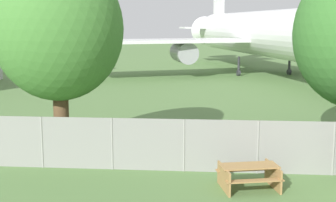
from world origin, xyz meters
TOP-DOWN VIEW (x-y plane):
  - perimeter_fence at (0.00, 10.66)m, footprint 56.07×0.07m
  - airplane at (6.81, 41.09)m, footprint 38.39×47.33m
  - picnic_bench_open_grass at (2.12, 9.10)m, footprint 2.08×1.77m
  - tree_near_hangar at (-4.59, 11.42)m, footprint 4.71×4.71m

SIDE VIEW (x-z plane):
  - picnic_bench_open_grass at x=2.12m, z-range 0.10..0.86m
  - perimeter_fence at x=0.00m, z-range 0.00..1.87m
  - airplane at x=6.81m, z-range -2.47..10.72m
  - tree_near_hangar at x=-4.59m, z-range 1.15..8.67m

